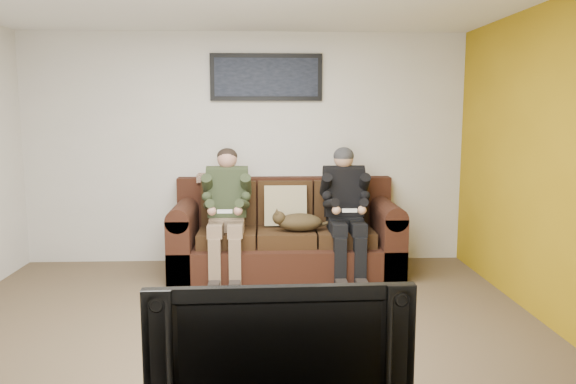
{
  "coord_description": "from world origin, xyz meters",
  "views": [
    {
      "loc": [
        0.21,
        -4.15,
        1.71
      ],
      "look_at": [
        0.44,
        1.2,
        0.95
      ],
      "focal_mm": 35.0,
      "sensor_mm": 36.0,
      "label": 1
    }
  ],
  "objects_px": {
    "person_left": "(227,204)",
    "person_right": "(345,203)",
    "sofa": "(286,236)",
    "television": "(279,350)",
    "cat": "(298,222)",
    "framed_poster": "(266,77)"
  },
  "relations": [
    {
      "from": "person_left",
      "to": "person_right",
      "type": "relative_size",
      "value": 0.99
    },
    {
      "from": "sofa",
      "to": "person_left",
      "type": "xyz_separation_m",
      "value": [
        -0.62,
        -0.2,
        0.39
      ]
    },
    {
      "from": "sofa",
      "to": "person_right",
      "type": "xyz_separation_m",
      "value": [
        0.62,
        -0.2,
        0.39
      ]
    },
    {
      "from": "person_right",
      "to": "television",
      "type": "distance_m",
      "value": 3.67
    },
    {
      "from": "person_right",
      "to": "cat",
      "type": "bearing_deg",
      "value": -173.49
    },
    {
      "from": "framed_poster",
      "to": "person_right",
      "type": "bearing_deg",
      "value": -35.32
    },
    {
      "from": "person_right",
      "to": "framed_poster",
      "type": "height_order",
      "value": "framed_poster"
    },
    {
      "from": "person_left",
      "to": "person_right",
      "type": "bearing_deg",
      "value": 0.02
    },
    {
      "from": "person_right",
      "to": "framed_poster",
      "type": "relative_size",
      "value": 1.08
    },
    {
      "from": "sofa",
      "to": "cat",
      "type": "xyz_separation_m",
      "value": [
        0.12,
        -0.26,
        0.21
      ]
    },
    {
      "from": "person_right",
      "to": "television",
      "type": "bearing_deg",
      "value": -102.44
    },
    {
      "from": "person_right",
      "to": "sofa",
      "type": "bearing_deg",
      "value": 161.99
    },
    {
      "from": "sofa",
      "to": "person_right",
      "type": "relative_size",
      "value": 1.79
    },
    {
      "from": "sofa",
      "to": "framed_poster",
      "type": "height_order",
      "value": "framed_poster"
    },
    {
      "from": "sofa",
      "to": "television",
      "type": "distance_m",
      "value": 3.81
    },
    {
      "from": "sofa",
      "to": "cat",
      "type": "bearing_deg",
      "value": -64.95
    },
    {
      "from": "sofa",
      "to": "person_left",
      "type": "distance_m",
      "value": 0.76
    },
    {
      "from": "person_left",
      "to": "television",
      "type": "distance_m",
      "value": 3.61
    },
    {
      "from": "person_right",
      "to": "framed_poster",
      "type": "bearing_deg",
      "value": 144.68
    },
    {
      "from": "person_right",
      "to": "cat",
      "type": "xyz_separation_m",
      "value": [
        -0.5,
        -0.06,
        -0.18
      ]
    },
    {
      "from": "person_left",
      "to": "cat",
      "type": "xyz_separation_m",
      "value": [
        0.74,
        -0.06,
        -0.18
      ]
    },
    {
      "from": "cat",
      "to": "television",
      "type": "xyz_separation_m",
      "value": [
        -0.29,
        -3.53,
        0.16
      ]
    }
  ]
}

